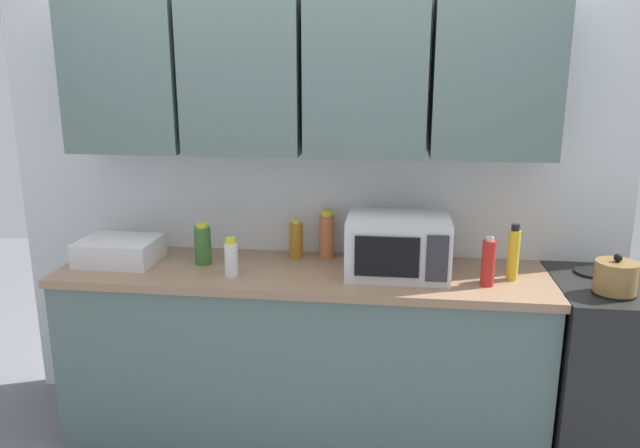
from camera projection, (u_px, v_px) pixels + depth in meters
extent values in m
cube|color=white|center=(311.00, 177.00, 3.19)|extent=(3.24, 0.06, 2.60)
cube|color=slate|center=(128.00, 74.00, 2.99)|extent=(0.56, 0.33, 0.75)
cube|color=slate|center=(244.00, 75.00, 2.92)|extent=(0.56, 0.33, 0.75)
cube|color=slate|center=(366.00, 75.00, 2.85)|extent=(0.56, 0.33, 0.75)
cube|color=slate|center=(495.00, 75.00, 2.77)|extent=(0.56, 0.33, 0.75)
cube|color=slate|center=(302.00, 357.00, 3.09)|extent=(2.34, 0.60, 0.86)
cube|color=#9E7A5B|center=(301.00, 273.00, 2.98)|extent=(2.37, 0.63, 0.04)
cube|color=black|center=(630.00, 375.00, 2.87)|extent=(0.76, 0.64, 0.90)
cylinder|color=black|center=(614.00, 293.00, 2.65)|extent=(0.18, 0.18, 0.01)
cylinder|color=black|center=(594.00, 272.00, 2.92)|extent=(0.18, 0.18, 0.01)
cylinder|color=olive|center=(616.00, 277.00, 2.63)|extent=(0.18, 0.18, 0.14)
sphere|color=black|center=(618.00, 258.00, 2.61)|extent=(0.04, 0.04, 0.04)
cube|color=silver|center=(398.00, 246.00, 2.88)|extent=(0.48, 0.36, 0.28)
cube|color=black|center=(387.00, 257.00, 2.71)|extent=(0.29, 0.01, 0.18)
cube|color=#2D2D33|center=(437.00, 259.00, 2.68)|extent=(0.10, 0.01, 0.21)
cube|color=silver|center=(119.00, 251.00, 3.07)|extent=(0.38, 0.30, 0.12)
cylinder|color=gold|center=(513.00, 255.00, 2.80)|extent=(0.05, 0.05, 0.24)
cylinder|color=black|center=(516.00, 228.00, 2.77)|extent=(0.04, 0.04, 0.03)
cylinder|color=red|center=(488.00, 263.00, 2.73)|extent=(0.06, 0.06, 0.21)
cylinder|color=silver|center=(490.00, 239.00, 2.70)|extent=(0.03, 0.03, 0.02)
cylinder|color=white|center=(231.00, 260.00, 2.87)|extent=(0.06, 0.06, 0.16)
cylinder|color=yellow|center=(231.00, 241.00, 2.85)|extent=(0.05, 0.05, 0.03)
cylinder|color=#AD701E|center=(296.00, 241.00, 3.14)|extent=(0.07, 0.07, 0.18)
cylinder|color=yellow|center=(296.00, 221.00, 3.12)|extent=(0.04, 0.04, 0.02)
cylinder|color=#BC6638|center=(327.00, 237.00, 3.14)|extent=(0.08, 0.08, 0.22)
cylinder|color=yellow|center=(327.00, 213.00, 3.11)|extent=(0.06, 0.06, 0.03)
cylinder|color=#386B2D|center=(203.00, 246.00, 3.04)|extent=(0.08, 0.08, 0.19)
cylinder|color=yellow|center=(202.00, 225.00, 3.01)|extent=(0.06, 0.06, 0.02)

